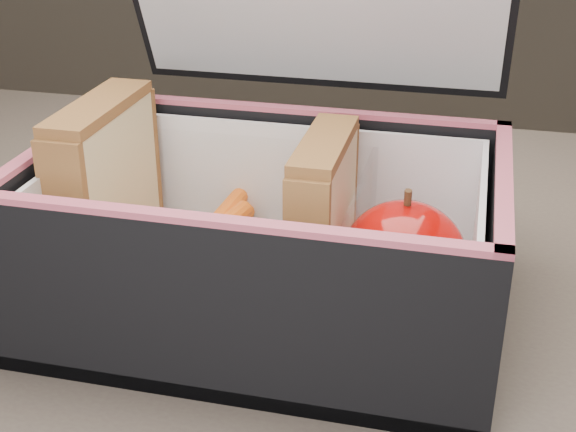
% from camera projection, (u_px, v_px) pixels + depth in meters
% --- Properties ---
extents(lunch_bag, '(0.27, 0.25, 0.26)m').
position_uv_depth(lunch_bag, '(270.00, 226.00, 0.48)').
color(lunch_bag, black).
rests_on(lunch_bag, kitchen_table).
extents(plastic_tub, '(0.19, 0.13, 0.08)m').
position_uv_depth(plastic_tub, '(213.00, 228.00, 0.50)').
color(plastic_tub, white).
rests_on(plastic_tub, lunch_bag).
extents(sandwich_left, '(0.03, 0.10, 0.11)m').
position_uv_depth(sandwich_left, '(106.00, 187.00, 0.50)').
color(sandwich_left, beige).
rests_on(sandwich_left, plastic_tub).
extents(sandwich_right, '(0.03, 0.09, 0.10)m').
position_uv_depth(sandwich_right, '(323.00, 218.00, 0.48)').
color(sandwich_right, beige).
rests_on(sandwich_right, plastic_tub).
extents(carrot_sticks, '(0.05, 0.16, 0.03)m').
position_uv_depth(carrot_sticks, '(209.00, 258.00, 0.50)').
color(carrot_sticks, '#F43F00').
rests_on(carrot_sticks, plastic_tub).
extents(paper_napkin, '(0.08, 0.08, 0.01)m').
position_uv_depth(paper_napkin, '(407.00, 312.00, 0.47)').
color(paper_napkin, white).
rests_on(paper_napkin, lunch_bag).
extents(red_apple, '(0.08, 0.08, 0.08)m').
position_uv_depth(red_apple, '(404.00, 258.00, 0.46)').
color(red_apple, '#9C0200').
rests_on(red_apple, paper_napkin).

